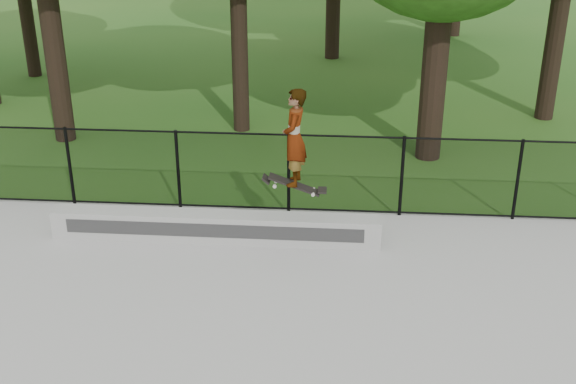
{
  "coord_description": "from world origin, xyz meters",
  "views": [
    {
      "loc": [
        0.93,
        -5.92,
        5.73
      ],
      "look_at": [
        0.12,
        4.2,
        1.2
      ],
      "focal_mm": 45.0,
      "sensor_mm": 36.0,
      "label": 1
    }
  ],
  "objects": [
    {
      "name": "grind_ledge",
      "position": [
        -1.13,
        4.7,
        0.3
      ],
      "size": [
        5.49,
        0.4,
        0.48
      ],
      "primitive_type": "cube",
      "color": "#A4A49F",
      "rests_on": "concrete_slab"
    },
    {
      "name": "skater_airborne",
      "position": [
        0.21,
        4.41,
        1.98
      ],
      "size": [
        0.8,
        0.58,
        1.74
      ],
      "color": "black",
      "rests_on": "ground"
    },
    {
      "name": "chainlink_fence",
      "position": [
        0.0,
        5.9,
        0.81
      ],
      "size": [
        16.06,
        0.06,
        1.5
      ],
      "color": "black",
      "rests_on": "concrete_slab"
    }
  ]
}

